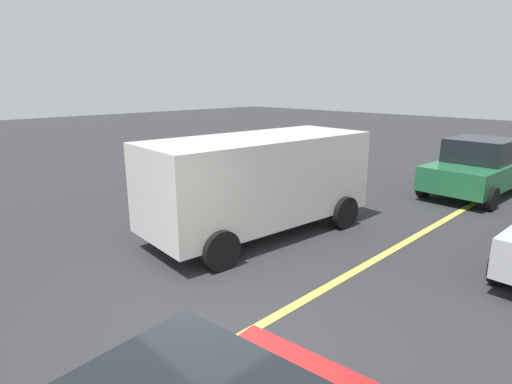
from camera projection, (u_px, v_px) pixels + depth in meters
The scene contains 4 objects.
ground_plane at pixel (225, 346), 5.39m from camera, with size 80.00×80.00×0.00m, color #2D2D30.
lane_marking_centre at pixel (352, 273), 7.43m from camera, with size 28.00×0.16×0.01m, color #E0D14C.
white_van at pixel (258, 179), 9.10m from camera, with size 5.35×2.62×2.20m.
car_green_behind_van at pixel (477, 168), 12.44m from camera, with size 3.94×2.21×1.71m.
Camera 1 is at (-3.02, -3.62, 3.32)m, focal length 29.01 mm.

